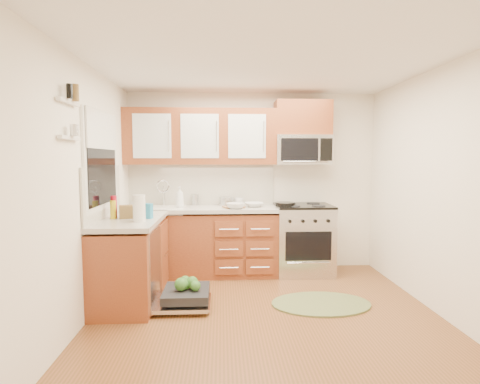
{
  "coord_description": "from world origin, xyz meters",
  "views": [
    {
      "loc": [
        -0.44,
        -3.6,
        1.57
      ],
      "look_at": [
        -0.22,
        0.85,
        1.18
      ],
      "focal_mm": 28.0,
      "sensor_mm": 36.0,
      "label": 1
    }
  ],
  "objects": [
    {
      "name": "backsplash_left",
      "position": [
        -1.74,
        0.52,
        1.21
      ],
      "size": [
        0.02,
        1.25,
        0.57
      ],
      "primitive_type": "cube",
      "color": "beige",
      "rests_on": "ground"
    },
    {
      "name": "cup",
      "position": [
        -0.19,
        1.65,
        0.98
      ],
      "size": [
        0.16,
        0.16,
        0.1
      ],
      "primitive_type": "imported",
      "rotation": [
        0.0,
        0.0,
        0.31
      ],
      "color": "#999999",
      "rests_on": "countertop_back"
    },
    {
      "name": "wall_back",
      "position": [
        0.0,
        1.75,
        1.25
      ],
      "size": [
        3.5,
        0.04,
        2.5
      ],
      "primitive_type": "cube",
      "color": "white",
      "rests_on": "ground"
    },
    {
      "name": "wall_left",
      "position": [
        -1.75,
        0.0,
        1.25
      ],
      "size": [
        0.04,
        3.5,
        2.5
      ],
      "primitive_type": "cube",
      "color": "white",
      "rests_on": "ground"
    },
    {
      "name": "stock_pot",
      "position": [
        -0.37,
        1.6,
        0.98
      ],
      "size": [
        0.22,
        0.22,
        0.12
      ],
      "primitive_type": "cylinder",
      "rotation": [
        0.0,
        0.0,
        -0.15
      ],
      "color": "silver",
      "rests_on": "countertop_back"
    },
    {
      "name": "ceiling",
      "position": [
        0.0,
        0.0,
        2.5
      ],
      "size": [
        3.5,
        3.5,
        0.0
      ],
      "primitive_type": "plane",
      "rotation": [
        3.14,
        0.0,
        0.0
      ],
      "color": "white",
      "rests_on": "ground"
    },
    {
      "name": "base_cabinet_back",
      "position": [
        -0.73,
        1.45,
        0.42
      ],
      "size": [
        2.05,
        0.6,
        0.85
      ],
      "primitive_type": "cube",
      "color": "maroon",
      "rests_on": "ground"
    },
    {
      "name": "wall_right",
      "position": [
        1.75,
        0.0,
        1.25
      ],
      "size": [
        0.04,
        3.5,
        2.5
      ],
      "primitive_type": "cube",
      "color": "white",
      "rests_on": "ground"
    },
    {
      "name": "backsplash_back",
      "position": [
        -0.73,
        1.74,
        1.21
      ],
      "size": [
        2.05,
        0.02,
        0.57
      ],
      "primitive_type": "cube",
      "color": "beige",
      "rests_on": "ground"
    },
    {
      "name": "range",
      "position": [
        0.68,
        1.43,
        0.47
      ],
      "size": [
        0.76,
        0.64,
        0.95
      ],
      "primitive_type": null,
      "color": "silver",
      "rests_on": "ground"
    },
    {
      "name": "soap_bottle_c",
      "position": [
        -1.39,
        0.69,
        1.0
      ],
      "size": [
        0.16,
        0.16,
        0.16
      ],
      "primitive_type": "imported",
      "rotation": [
        0.0,
        0.0,
        0.35
      ],
      "color": "#999999",
      "rests_on": "countertop_left"
    },
    {
      "name": "wooden_box",
      "position": [
        -1.49,
        0.51,
        1.0
      ],
      "size": [
        0.17,
        0.14,
        0.14
      ],
      "primitive_type": "cube",
      "rotation": [
        0.0,
        0.0,
        0.27
      ],
      "color": "brown",
      "rests_on": "countertop_left"
    },
    {
      "name": "wall_front",
      "position": [
        0.0,
        -1.75,
        1.25
      ],
      "size": [
        3.5,
        0.04,
        2.5
      ],
      "primitive_type": "cube",
      "color": "white",
      "rests_on": "ground"
    },
    {
      "name": "cutting_board",
      "position": [
        -0.28,
        1.37,
        0.93
      ],
      "size": [
        0.31,
        0.25,
        0.02
      ],
      "primitive_type": "cube",
      "rotation": [
        0.0,
        0.0,
        0.28
      ],
      "color": "#AA7F4D",
      "rests_on": "countertop_back"
    },
    {
      "name": "base_cabinet_left",
      "position": [
        -1.45,
        0.52,
        0.42
      ],
      "size": [
        0.6,
        1.25,
        0.85
      ],
      "primitive_type": "cube",
      "color": "maroon",
      "rests_on": "ground"
    },
    {
      "name": "dishwasher",
      "position": [
        -0.86,
        0.3,
        0.1
      ],
      "size": [
        0.7,
        0.6,
        0.2
      ],
      "primitive_type": null,
      "color": "silver",
      "rests_on": "ground"
    },
    {
      "name": "blue_carton",
      "position": [
        -1.25,
        0.49,
        1.01
      ],
      "size": [
        0.12,
        0.09,
        0.16
      ],
      "primitive_type": "cube",
      "rotation": [
        0.0,
        0.0,
        -0.32
      ],
      "color": "teal",
      "rests_on": "countertop_left"
    },
    {
      "name": "paper_towel_roll",
      "position": [
        -1.3,
        0.3,
        1.06
      ],
      "size": [
        0.17,
        0.17,
        0.28
      ],
      "primitive_type": "cylinder",
      "rotation": [
        0.0,
        0.0,
        -0.41
      ],
      "color": "white",
      "rests_on": "countertop_left"
    },
    {
      "name": "bowl_a",
      "position": [
        -0.0,
        1.43,
        0.96
      ],
      "size": [
        0.28,
        0.28,
        0.06
      ],
      "primitive_type": "imported",
      "rotation": [
        0.0,
        0.0,
        0.15
      ],
      "color": "#999999",
      "rests_on": "countertop_back"
    },
    {
      "name": "shelf_upper",
      "position": [
        -1.72,
        -0.35,
        2.05
      ],
      "size": [
        0.04,
        0.4,
        0.03
      ],
      "primitive_type": "cube",
      "color": "white",
      "rests_on": "ground"
    },
    {
      "name": "shelf_lower",
      "position": [
        -1.72,
        -0.35,
        1.75
      ],
      "size": [
        0.04,
        0.4,
        0.03
      ],
      "primitive_type": "cube",
      "color": "white",
      "rests_on": "ground"
    },
    {
      "name": "soap_bottle_a",
      "position": [
        -1.0,
        1.39,
        1.07
      ],
      "size": [
        0.14,
        0.14,
        0.28
      ],
      "primitive_type": "imported",
      "rotation": [
        0.0,
        0.0,
        -0.33
      ],
      "color": "#999999",
      "rests_on": "countertop_back"
    },
    {
      "name": "mustard_bottle",
      "position": [
        -1.62,
        0.49,
        1.02
      ],
      "size": [
        0.07,
        0.07,
        0.2
      ],
      "primitive_type": "cylinder",
      "rotation": [
        0.0,
        0.0,
        -0.13
      ],
      "color": "gold",
      "rests_on": "countertop_left"
    },
    {
      "name": "red_bottle",
      "position": [
        -1.62,
        0.52,
        1.05
      ],
      "size": [
        0.09,
        0.09,
        0.25
      ],
      "primitive_type": "cylinder",
      "rotation": [
        0.0,
        0.0,
        -0.41
      ],
      "color": "#A40D21",
      "rests_on": "countertop_left"
    },
    {
      "name": "upper_cabinets",
      "position": [
        -0.73,
        1.57,
        1.88
      ],
      "size": [
        2.05,
        0.35,
        0.75
      ],
      "primitive_type": null,
      "color": "maroon",
      "rests_on": "ground"
    },
    {
      "name": "countertop_back",
      "position": [
        -0.72,
        1.44,
        0.9
      ],
      "size": [
        2.07,
        0.64,
        0.05
      ],
      "primitive_type": "cube",
      "color": "#B0AAA1",
      "rests_on": "base_cabinet_back"
    },
    {
      "name": "skillet",
      "position": [
        0.4,
        1.31,
        0.97
      ],
      "size": [
        0.32,
        0.32,
        0.05
      ],
      "primitive_type": "cylinder",
      "rotation": [
        0.0,
        0.0,
        -0.29
      ],
      "color": "black",
      "rests_on": "range"
    },
    {
      "name": "sink",
      "position": [
        -1.25,
        1.42,
        0.8
      ],
      "size": [
        0.62,
        0.5,
        0.26
      ],
      "primitive_type": null,
      "color": "white",
      "rests_on": "ground"
    },
    {
      "name": "bowl_b",
      "position": [
        -0.26,
        1.25,
        0.96
      ],
      "size": [
        0.26,
        0.26,
        0.07
      ],
      "primitive_type": "imported",
      "rotation": [
        0.0,
        0.0,
        -0.1
      ],
      "color": "#999999",
      "rests_on": "countertop_back"
    },
    {
      "name": "rug",
      "position": [
        0.63,
        0.28,
        0.01
      ],
      "size": [
        1.22,
        0.95,
        0.02
      ],
      "primitive_type": null,
      "rotation": [
        0.0,
        0.0,
        -0.26
      ],
      "color": "olive",
      "rests_on": "ground"
    },
    {
      "name": "cabinet_over_mw",
      "position": [
        0.68,
        1.57,
        2.13
      ],
      "size": [
        0.76,
        0.35,
        0.47
      ],
      "primitive_type": "cube",
      "color": "maroon",
      "rests_on": "ground"
    },
    {
      "name": "soap_bottle_b",
      "position": [
        -1.48,
        0.96,
        1.02
      ],
      "size": [
        0.1,
        0.1,
        0.19
      ],
      "primitive_type": "imported",
      "rotation": [
        0.0,
        0.0,
        -0.15
      ],
      "color": "#999999",
      "rests_on": "countertop_left"
    },
    {
      "name": "countertop_left",
      "position": [
        -1.44,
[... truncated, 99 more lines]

